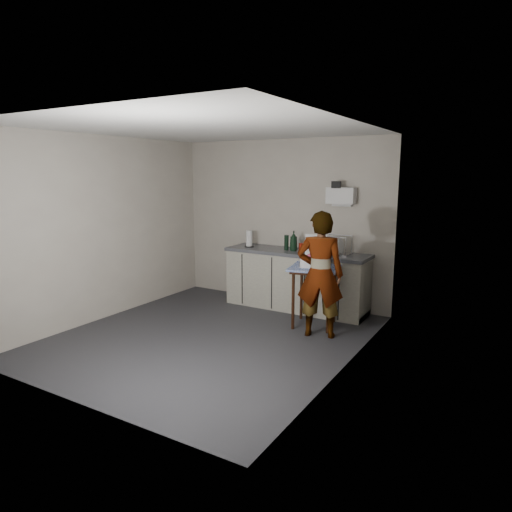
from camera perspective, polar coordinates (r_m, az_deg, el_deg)
The scene contains 15 objects.
ground at distance 5.98m, azimuth -5.77°, elevation -10.05°, with size 4.00×4.00×0.00m, color #2D2D33.
wall_back at distance 7.34m, azimuth 3.30°, elevation 4.26°, with size 3.60×0.02×2.60m, color beige.
wall_right at distance 4.82m, azimuth 11.34°, elevation 0.83°, with size 0.02×4.00×2.60m, color beige.
wall_left at distance 6.87m, azimuth -18.11°, elevation 3.34°, with size 0.02×4.00×2.60m, color beige.
ceiling at distance 5.63m, azimuth -6.26°, elevation 15.54°, with size 3.60×4.00×0.01m, color white.
kitchen_counter at distance 7.06m, azimuth 5.03°, elevation -3.21°, with size 2.24×0.62×0.91m.
wall_shelf at distance 6.84m, azimuth 10.58°, elevation 7.40°, with size 0.42×0.18×0.37m.
side_table at distance 6.24m, azimuth 7.35°, elevation -2.29°, with size 0.76×0.76×0.83m.
standing_man at distance 5.83m, azimuth 8.01°, elevation -2.31°, with size 0.59×0.39×1.62m, color #B2A593.
soap_bottle at distance 6.92m, azimuth 4.72°, elevation 1.89°, with size 0.12×0.12×0.31m, color black.
soda_can at distance 6.96m, azimuth 5.60°, elevation 1.14°, with size 0.06×0.06×0.12m, color red.
dark_bottle at distance 7.00m, azimuth 3.83°, elevation 1.69°, with size 0.07×0.07×0.23m, color black.
paper_towel at distance 7.29m, azimuth -0.86°, elevation 2.13°, with size 0.15×0.15×0.26m.
dish_rack at distance 6.75m, azimuth 10.01°, elevation 0.76°, with size 0.40×0.30×0.28m.
bakery_box at distance 6.22m, azimuth 7.16°, elevation -0.43°, with size 0.35×0.36×0.42m.
Camera 1 is at (3.35, -4.50, 2.09)m, focal length 32.00 mm.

